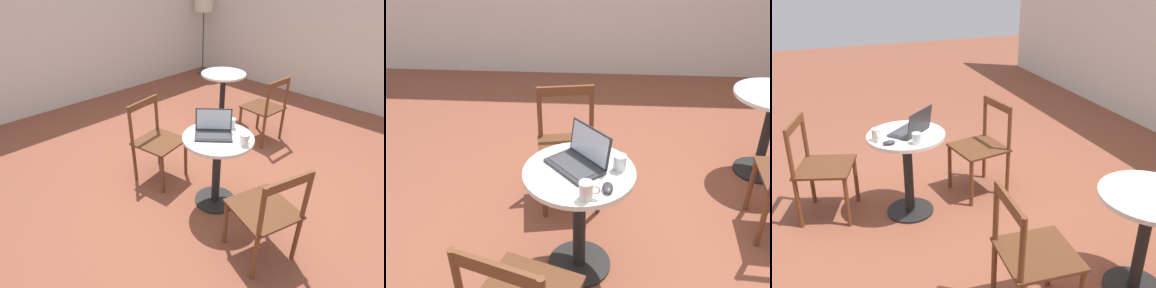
% 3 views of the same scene
% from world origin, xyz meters
% --- Properties ---
extents(ground_plane, '(16.00, 16.00, 0.00)m').
position_xyz_m(ground_plane, '(0.00, 0.00, 0.00)').
color(ground_plane, brown).
extents(wall_back, '(9.40, 0.06, 2.70)m').
position_xyz_m(wall_back, '(0.00, 3.23, 1.35)').
color(wall_back, silver).
rests_on(wall_back, ground_plane).
extents(wall_side, '(0.06, 9.40, 2.70)m').
position_xyz_m(wall_side, '(3.23, 0.00, 1.35)').
color(wall_side, silver).
rests_on(wall_side, ground_plane).
extents(cafe_table_near, '(0.64, 0.64, 0.74)m').
position_xyz_m(cafe_table_near, '(-0.17, -0.18, 0.53)').
color(cafe_table_near, black).
rests_on(cafe_table_near, ground_plane).
extents(cafe_table_mid, '(0.64, 0.64, 0.74)m').
position_xyz_m(cafe_table_mid, '(1.30, 0.99, 0.53)').
color(cafe_table_mid, black).
rests_on(cafe_table_mid, ground_plane).
extents(chair_near_back, '(0.51, 0.51, 0.87)m').
position_xyz_m(chair_near_back, '(-0.31, 0.55, 0.45)').
color(chair_near_back, brown).
rests_on(chair_near_back, ground_plane).
extents(chair_near_front, '(0.56, 0.56, 0.87)m').
position_xyz_m(chair_near_front, '(-0.40, -0.88, 0.45)').
color(chair_near_front, brown).
rests_on(chair_near_front, ground_plane).
extents(chair_mid_front, '(0.48, 0.48, 0.87)m').
position_xyz_m(chair_mid_front, '(1.24, 0.21, 0.45)').
color(chair_mid_front, brown).
rests_on(chair_mid_front, ground_plane).
extents(floor_lamp, '(0.38, 0.38, 1.52)m').
position_xyz_m(floor_lamp, '(2.85, 2.87, 1.34)').
color(floor_lamp, '#333333').
rests_on(floor_lamp, ground_plane).
extents(laptop, '(0.40, 0.40, 0.22)m').
position_xyz_m(laptop, '(-0.18, -0.13, 0.78)').
color(laptop, '#2D2D33').
rests_on(laptop, cafe_table_near).
extents(mouse, '(0.06, 0.10, 0.03)m').
position_xyz_m(mouse, '(-0.01, -0.35, 0.75)').
color(mouse, '#2D2D33').
rests_on(mouse, cafe_table_near).
extents(mug, '(0.11, 0.07, 0.10)m').
position_xyz_m(mug, '(-0.12, -0.43, 0.79)').
color(mug, silver).
rests_on(mug, cafe_table_near).
extents(drinking_glass, '(0.07, 0.07, 0.09)m').
position_xyz_m(drinking_glass, '(0.05, -0.15, 0.78)').
color(drinking_glass, silver).
rests_on(drinking_glass, cafe_table_near).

